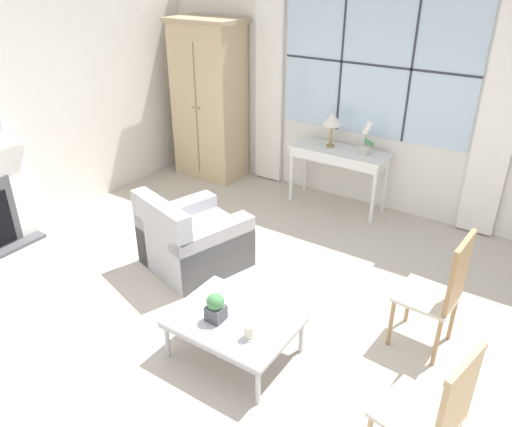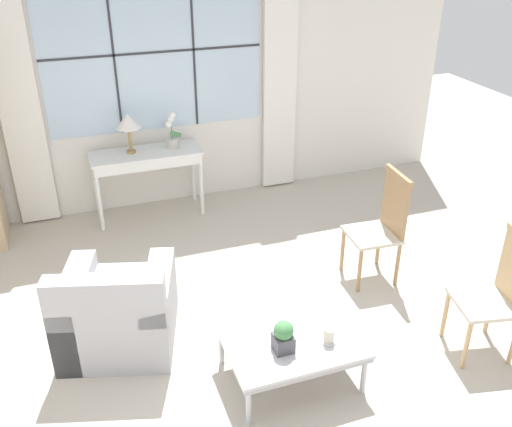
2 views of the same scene
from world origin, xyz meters
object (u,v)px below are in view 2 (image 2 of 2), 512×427
(console_table, at_px, (146,159))
(table_lamp, at_px, (128,122))
(pillar_candle, at_px, (329,336))
(armchair_upholstered, at_px, (118,312))
(coffee_table, at_px, (291,342))
(potted_orchid, at_px, (172,134))
(side_chair_wooden, at_px, (383,221))
(potted_plant_small, at_px, (283,336))
(accent_chair_wooden, at_px, (500,289))

(console_table, height_order, table_lamp, table_lamp)
(pillar_candle, bearing_deg, armchair_upholstered, 144.59)
(coffee_table, bearing_deg, armchair_upholstered, 143.51)
(console_table, bearing_deg, pillar_candle, -76.48)
(console_table, distance_m, potted_orchid, 0.40)
(console_table, xyz_separation_m, armchair_upholstered, (-0.63, -2.11, -0.40))
(table_lamp, xyz_separation_m, armchair_upholstered, (-0.48, -2.15, -0.83))
(console_table, distance_m, table_lamp, 0.46)
(console_table, relative_size, side_chair_wooden, 1.14)
(coffee_table, bearing_deg, side_chair_wooden, 36.45)
(console_table, height_order, pillar_candle, console_table)
(potted_orchid, relative_size, side_chair_wooden, 0.39)
(console_table, height_order, potted_plant_small, console_table)
(table_lamp, bearing_deg, accent_chair_wooden, -54.89)
(accent_chair_wooden, height_order, potted_plant_small, accent_chair_wooden)
(console_table, xyz_separation_m, side_chair_wooden, (1.82, -1.99, -0.08))
(potted_orchid, bearing_deg, accent_chair_wooden, -60.78)
(coffee_table, height_order, pillar_candle, pillar_candle)
(table_lamp, bearing_deg, armchair_upholstered, -102.52)
(potted_plant_small, xyz_separation_m, pillar_candle, (0.34, -0.03, -0.07))
(side_chair_wooden, height_order, potted_plant_small, side_chair_wooden)
(potted_orchid, xyz_separation_m, potted_plant_small, (0.09, -3.09, -0.43))
(armchair_upholstered, xyz_separation_m, accent_chair_wooden, (2.74, -1.07, 0.29))
(coffee_table, xyz_separation_m, potted_plant_small, (-0.10, -0.10, 0.16))
(table_lamp, distance_m, armchair_upholstered, 2.35)
(armchair_upholstered, distance_m, accent_chair_wooden, 2.96)
(potted_orchid, height_order, pillar_candle, potted_orchid)
(accent_chair_wooden, height_order, coffee_table, accent_chair_wooden)
(armchair_upholstered, xyz_separation_m, side_chair_wooden, (2.45, 0.13, 0.31))
(armchair_upholstered, xyz_separation_m, pillar_candle, (1.37, -0.97, 0.15))
(potted_orchid, bearing_deg, armchair_upholstered, -113.55)
(potted_orchid, height_order, side_chair_wooden, potted_orchid)
(potted_orchid, bearing_deg, pillar_candle, -82.18)
(armchair_upholstered, height_order, accent_chair_wooden, accent_chair_wooden)
(armchair_upholstered, height_order, potted_plant_small, armchair_upholstered)
(potted_plant_small, bearing_deg, console_table, 97.60)
(coffee_table, bearing_deg, potted_plant_small, -136.38)
(table_lamp, height_order, armchair_upholstered, table_lamp)
(potted_plant_small, bearing_deg, pillar_candle, -5.93)
(potted_orchid, xyz_separation_m, pillar_candle, (0.43, -3.12, -0.50))
(console_table, distance_m, coffee_table, 3.02)
(potted_plant_small, bearing_deg, armchair_upholstered, 137.76)
(armchair_upholstered, distance_m, coffee_table, 1.41)
(potted_orchid, height_order, accent_chair_wooden, potted_orchid)
(coffee_table, bearing_deg, console_table, 99.79)
(accent_chair_wooden, height_order, pillar_candle, accent_chair_wooden)
(accent_chair_wooden, distance_m, potted_plant_small, 1.72)
(side_chair_wooden, bearing_deg, accent_chair_wooden, -76.19)
(potted_orchid, xyz_separation_m, side_chair_wooden, (1.51, -2.02, -0.33))
(armchair_upholstered, height_order, side_chair_wooden, side_chair_wooden)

